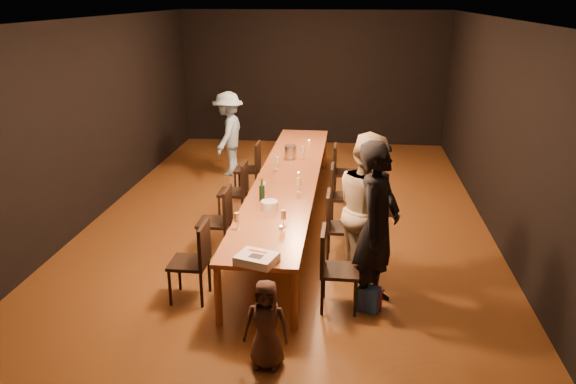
# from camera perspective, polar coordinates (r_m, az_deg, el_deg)

# --- Properties ---
(ground) EXTENTS (10.00, 10.00, 0.00)m
(ground) POSITION_cam_1_polar(r_m,az_deg,el_deg) (8.65, -0.00, -3.08)
(ground) COLOR #492112
(ground) RESTS_ON ground
(room_shell) EXTENTS (6.04, 10.04, 3.02)m
(room_shell) POSITION_cam_1_polar(r_m,az_deg,el_deg) (8.08, -0.00, 10.65)
(room_shell) COLOR black
(room_shell) RESTS_ON ground
(table) EXTENTS (0.90, 6.00, 0.75)m
(table) POSITION_cam_1_polar(r_m,az_deg,el_deg) (8.40, -0.00, 1.35)
(table) COLOR brown
(table) RESTS_ON ground
(chair_right_0) EXTENTS (0.42, 0.42, 0.93)m
(chair_right_0) POSITION_cam_1_polar(r_m,az_deg,el_deg) (6.23, 5.29, -7.86)
(chair_right_0) COLOR black
(chair_right_0) RESTS_ON ground
(chair_right_1) EXTENTS (0.42, 0.42, 0.93)m
(chair_right_1) POSITION_cam_1_polar(r_m,az_deg,el_deg) (7.31, 5.55, -3.56)
(chair_right_1) COLOR black
(chair_right_1) RESTS_ON ground
(chair_right_2) EXTENTS (0.42, 0.42, 0.93)m
(chair_right_2) POSITION_cam_1_polar(r_m,az_deg,el_deg) (8.43, 5.75, -0.39)
(chair_right_2) COLOR black
(chair_right_2) RESTS_ON ground
(chair_right_3) EXTENTS (0.42, 0.42, 0.93)m
(chair_right_3) POSITION_cam_1_polar(r_m,az_deg,el_deg) (9.57, 5.89, 2.03)
(chair_right_3) COLOR black
(chair_right_3) RESTS_ON ground
(chair_left_0) EXTENTS (0.42, 0.42, 0.93)m
(chair_left_0) POSITION_cam_1_polar(r_m,az_deg,el_deg) (6.47, -10.04, -6.98)
(chair_left_0) COLOR black
(chair_left_0) RESTS_ON ground
(chair_left_1) EXTENTS (0.42, 0.42, 0.93)m
(chair_left_1) POSITION_cam_1_polar(r_m,az_deg,el_deg) (7.52, -7.51, -2.97)
(chair_left_1) COLOR black
(chair_left_1) RESTS_ON ground
(chair_left_2) EXTENTS (0.42, 0.42, 0.93)m
(chair_left_2) POSITION_cam_1_polar(r_m,az_deg,el_deg) (8.61, -5.63, 0.05)
(chair_left_2) COLOR black
(chair_left_2) RESTS_ON ground
(chair_left_3) EXTENTS (0.42, 0.42, 0.93)m
(chair_left_3) POSITION_cam_1_polar(r_m,az_deg,el_deg) (9.73, -4.17, 2.38)
(chair_left_3) COLOR black
(chair_left_3) RESTS_ON ground
(woman_birthday) EXTENTS (0.68, 0.81, 1.90)m
(woman_birthday) POSITION_cam_1_polar(r_m,az_deg,el_deg) (6.14, 9.06, -3.45)
(woman_birthday) COLOR black
(woman_birthday) RESTS_ON ground
(woman_tan) EXTENTS (0.94, 1.07, 1.85)m
(woman_tan) POSITION_cam_1_polar(r_m,az_deg,el_deg) (6.67, 8.15, -1.75)
(woman_tan) COLOR beige
(woman_tan) RESTS_ON ground
(man_blue) EXTENTS (0.68, 1.08, 1.60)m
(man_blue) POSITION_cam_1_polar(r_m,az_deg,el_deg) (10.82, -6.07, 5.91)
(man_blue) COLOR #7EA5C3
(man_blue) RESTS_ON ground
(child) EXTENTS (0.44, 0.29, 0.88)m
(child) POSITION_cam_1_polar(r_m,az_deg,el_deg) (5.31, -2.23, -13.28)
(child) COLOR #422C25
(child) RESTS_ON ground
(gift_bag_red) EXTENTS (0.24, 0.17, 0.26)m
(gift_bag_red) POSITION_cam_1_polar(r_m,az_deg,el_deg) (6.38, 8.41, -10.68)
(gift_bag_red) COLOR #BE1C4F
(gift_bag_red) RESTS_ON ground
(gift_bag_blue) EXTENTS (0.27, 0.23, 0.28)m
(gift_bag_blue) POSITION_cam_1_polar(r_m,az_deg,el_deg) (6.35, 8.22, -10.70)
(gift_bag_blue) COLOR #2754AC
(gift_bag_blue) RESTS_ON ground
(birthday_cake) EXTENTS (0.46, 0.41, 0.09)m
(birthday_cake) POSITION_cam_1_polar(r_m,az_deg,el_deg) (5.70, -3.20, -6.79)
(birthday_cake) COLOR white
(birthday_cake) RESTS_ON table
(plate_stack) EXTENTS (0.28, 0.28, 0.12)m
(plate_stack) POSITION_cam_1_polar(r_m,az_deg,el_deg) (7.03, -1.89, -1.40)
(plate_stack) COLOR white
(plate_stack) RESTS_ON table
(champagne_bottle) EXTENTS (0.09, 0.09, 0.32)m
(champagne_bottle) POSITION_cam_1_polar(r_m,az_deg,el_deg) (7.32, -2.67, 0.25)
(champagne_bottle) COLOR black
(champagne_bottle) RESTS_ON table
(ice_bucket) EXTENTS (0.20, 0.20, 0.22)m
(ice_bucket) POSITION_cam_1_polar(r_m,az_deg,el_deg) (9.27, 0.26, 4.09)
(ice_bucket) COLOR #B9B9BE
(ice_bucket) RESTS_ON table
(wineglass_0) EXTENTS (0.06, 0.06, 0.21)m
(wineglass_0) POSITION_cam_1_polar(r_m,az_deg,el_deg) (6.47, -5.21, -2.97)
(wineglass_0) COLOR beige
(wineglass_0) RESTS_ON table
(wineglass_1) EXTENTS (0.06, 0.06, 0.21)m
(wineglass_1) POSITION_cam_1_polar(r_m,az_deg,el_deg) (6.52, -0.47, -2.71)
(wineglass_1) COLOR beige
(wineglass_1) RESTS_ON table
(wineglass_2) EXTENTS (0.06, 0.06, 0.21)m
(wineglass_2) POSITION_cam_1_polar(r_m,az_deg,el_deg) (7.49, -2.47, 0.27)
(wineglass_2) COLOR silver
(wineglass_2) RESTS_ON table
(wineglass_3) EXTENTS (0.06, 0.06, 0.21)m
(wineglass_3) POSITION_cam_1_polar(r_m,az_deg,el_deg) (7.66, 1.10, 0.72)
(wineglass_3) COLOR beige
(wineglass_3) RESTS_ON table
(wineglass_4) EXTENTS (0.06, 0.06, 0.21)m
(wineglass_4) POSITION_cam_1_polar(r_m,az_deg,el_deg) (8.67, -1.14, 2.95)
(wineglass_4) COLOR silver
(wineglass_4) RESTS_ON table
(wineglass_5) EXTENTS (0.06, 0.06, 0.21)m
(wineglass_5) POSITION_cam_1_polar(r_m,az_deg,el_deg) (9.25, 1.57, 4.02)
(wineglass_5) COLOR silver
(wineglass_5) RESTS_ON table
(tealight_near) EXTENTS (0.05, 0.05, 0.03)m
(tealight_near) POSITION_cam_1_polar(r_m,az_deg,el_deg) (6.50, -0.72, -3.62)
(tealight_near) COLOR #B2B7B2
(tealight_near) RESTS_ON table
(tealight_mid) EXTENTS (0.05, 0.05, 0.03)m
(tealight_mid) POSITION_cam_1_polar(r_m,az_deg,el_deg) (8.45, 1.07, 1.89)
(tealight_mid) COLOR #B2B7B2
(tealight_mid) RESTS_ON table
(tealight_far) EXTENTS (0.05, 0.05, 0.03)m
(tealight_far) POSITION_cam_1_polar(r_m,az_deg,el_deg) (10.35, 2.15, 5.18)
(tealight_far) COLOR #B2B7B2
(tealight_far) RESTS_ON table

